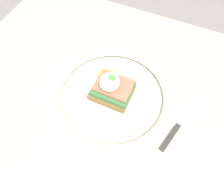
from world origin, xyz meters
TOP-DOWN VIEW (x-y plane):
  - ground_plane at (0.00, 0.00)m, footprint 6.00×6.00m
  - dining_table at (0.00, 0.00)m, footprint 0.90×0.77m
  - plate at (0.01, 0.03)m, footprint 0.28×0.28m
  - sandwich at (0.01, 0.03)m, footprint 0.11×0.11m
  - fork at (-0.17, 0.04)m, footprint 0.02×0.16m
  - knife at (0.18, 0.01)m, footprint 0.06×0.17m

SIDE VIEW (x-z plane):
  - ground_plane at x=0.00m, z-range 0.00..0.00m
  - dining_table at x=0.00m, z-range 0.24..0.96m
  - fork at x=-0.17m, z-range 0.72..0.73m
  - knife at x=0.18m, z-range 0.72..0.73m
  - plate at x=0.01m, z-range 0.72..0.74m
  - sandwich at x=0.01m, z-range 0.73..0.80m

